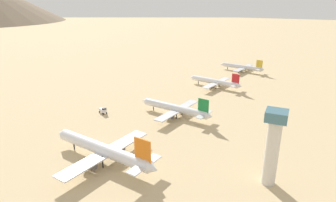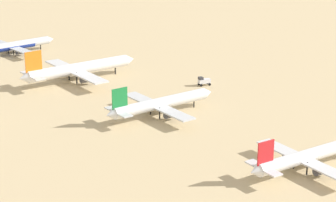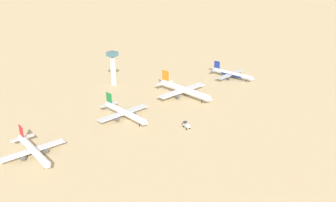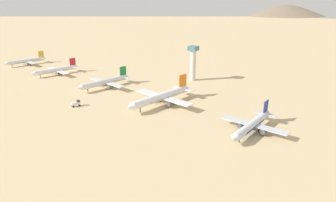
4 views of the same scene
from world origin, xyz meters
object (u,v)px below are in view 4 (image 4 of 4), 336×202
(parked_jet_4, at_px, (253,125))
(parked_jet_2, at_px, (106,82))
(parked_jet_0, at_px, (26,61))
(parked_jet_3, at_px, (162,97))
(service_truck, at_px, (76,103))
(control_tower, at_px, (193,61))
(parked_jet_1, at_px, (56,70))

(parked_jet_4, bearing_deg, parked_jet_2, -97.26)
(parked_jet_0, xyz_separation_m, parked_jet_3, (19.79, 181.85, 1.32))
(parked_jet_3, xyz_separation_m, service_truck, (33.13, -43.72, -3.40))
(parked_jet_0, height_order, parked_jet_4, parked_jet_4)
(service_truck, distance_m, control_tower, 102.09)
(parked_jet_3, bearing_deg, parked_jet_1, -95.36)
(parked_jet_1, distance_m, parked_jet_4, 186.67)
(parked_jet_1, xyz_separation_m, parked_jet_2, (4.30, 65.08, 0.33))
(parked_jet_0, height_order, parked_jet_3, parked_jet_3)
(parked_jet_3, relative_size, control_tower, 1.98)
(parked_jet_0, xyz_separation_m, control_tower, (-43.43, 168.93, 11.78))
(parked_jet_3, bearing_deg, service_truck, -52.85)
(parked_jet_2, bearing_deg, service_truck, 19.18)
(parked_jet_4, bearing_deg, parked_jet_0, -96.51)
(parked_jet_0, distance_m, parked_jet_4, 246.23)
(parked_jet_2, height_order, control_tower, control_tower)
(parked_jet_1, height_order, control_tower, control_tower)
(control_tower, bearing_deg, parked_jet_2, -38.68)
(parked_jet_1, relative_size, service_truck, 7.68)
(parked_jet_3, bearing_deg, parked_jet_0, -96.21)
(parked_jet_1, relative_size, control_tower, 1.53)
(parked_jet_1, height_order, parked_jet_3, parked_jet_3)
(service_truck, bearing_deg, parked_jet_2, -160.82)
(parked_jet_1, bearing_deg, parked_jet_0, -97.98)
(parked_jet_0, distance_m, parked_jet_2, 124.73)
(parked_jet_1, height_order, service_truck, parked_jet_1)
(parked_jet_1, xyz_separation_m, service_truck, (44.64, 79.11, -2.20))
(service_truck, bearing_deg, parked_jet_3, 127.15)
(parked_jet_2, xyz_separation_m, parked_jet_3, (7.22, 57.75, 0.87))
(parked_jet_2, distance_m, parked_jet_4, 121.53)
(parked_jet_1, bearing_deg, parked_jet_3, 84.64)
(parked_jet_3, distance_m, service_truck, 54.96)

